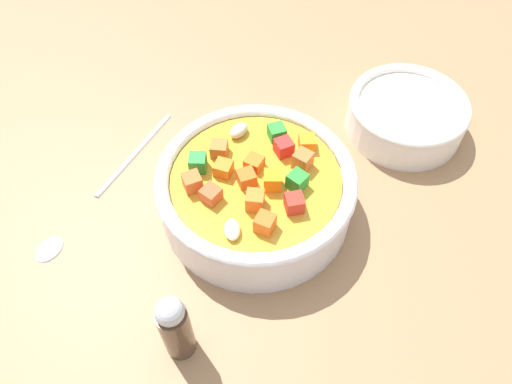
# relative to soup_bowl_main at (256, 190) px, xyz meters

# --- Properties ---
(ground_plane) EXTENTS (1.40, 1.40, 0.02)m
(ground_plane) POSITION_rel_soup_bowl_main_xyz_m (-0.00, 0.00, -0.04)
(ground_plane) COLOR #9E754F
(soup_bowl_main) EXTENTS (0.20, 0.20, 0.07)m
(soup_bowl_main) POSITION_rel_soup_bowl_main_xyz_m (0.00, 0.00, 0.00)
(soup_bowl_main) COLOR white
(soup_bowl_main) RESTS_ON ground_plane
(spoon) EXTENTS (0.21, 0.13, 0.01)m
(spoon) POSITION_rel_soup_bowl_main_xyz_m (0.15, -0.10, -0.03)
(spoon) COLOR silver
(spoon) RESTS_ON ground_plane
(side_bowl_small) EXTENTS (0.14, 0.14, 0.05)m
(side_bowl_small) POSITION_rel_soup_bowl_main_xyz_m (-0.22, -0.01, -0.01)
(side_bowl_small) COLOR white
(side_bowl_small) RESTS_ON ground_plane
(pepper_shaker) EXTENTS (0.03, 0.03, 0.09)m
(pepper_shaker) POSITION_rel_soup_bowl_main_xyz_m (0.14, 0.09, 0.01)
(pepper_shaker) COLOR #4C3828
(pepper_shaker) RESTS_ON ground_plane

